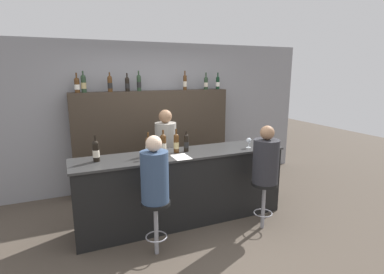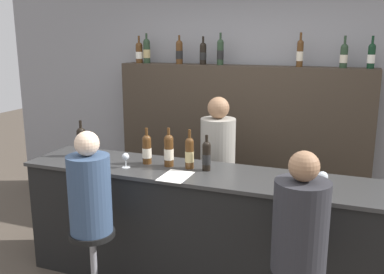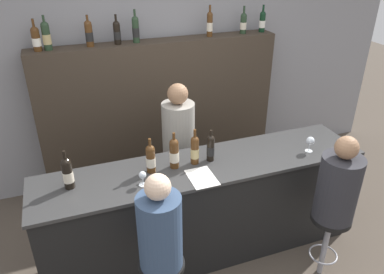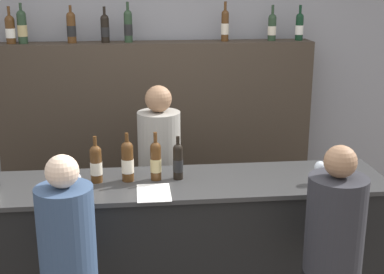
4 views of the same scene
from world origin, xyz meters
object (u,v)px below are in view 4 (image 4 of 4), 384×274
object	(u,v)px
wine_bottle_counter_4	(178,161)
guest_seated_left	(66,232)
wine_bottle_backbar_6	(272,27)
wine_glass_1	(320,168)
wine_bottle_counter_1	(96,163)
wine_bottle_counter_2	(128,161)
bartender	(160,187)
wine_bottle_backbar_4	(128,26)
wine_glass_0	(76,179)
wine_bottle_backbar_3	(105,28)
wine_bottle_backbar_0	(10,29)
wine_bottle_backbar_7	(299,26)
guest_seated_right	(336,220)
wine_bottle_backbar_1	(22,27)
wine_bottle_backbar_2	(71,27)
wine_bottle_counter_3	(156,160)
wine_bottle_backbar_5	(225,25)

from	to	relation	value
wine_bottle_counter_4	guest_seated_left	bearing A→B (deg)	-134.03
wine_bottle_backbar_6	wine_glass_1	bearing A→B (deg)	-91.14
wine_bottle_counter_1	wine_bottle_counter_2	world-z (taller)	wine_bottle_counter_2
bartender	wine_glass_1	bearing A→B (deg)	-37.49
wine_bottle_backbar_4	wine_glass_1	size ratio (longest dim) A/B	2.32
wine_glass_0	wine_bottle_counter_4	bearing A→B (deg)	14.50
wine_bottle_counter_1	wine_bottle_backbar_3	size ratio (longest dim) A/B	1.03
wine_bottle_backbar_0	wine_bottle_backbar_4	xyz separation A→B (m)	(0.98, 0.00, 0.02)
wine_bottle_backbar_7	bartender	world-z (taller)	wine_bottle_backbar_7
wine_bottle_counter_2	wine_glass_1	distance (m)	1.26
wine_bottle_backbar_3	guest_seated_left	size ratio (longest dim) A/B	0.40
guest_seated_right	wine_bottle_counter_1	bearing A→B (deg)	153.66
wine_bottle_backbar_1	guest_seated_right	xyz separation A→B (m)	(2.04, -2.02, -0.93)
wine_bottle_backbar_2	wine_bottle_backbar_6	size ratio (longest dim) A/B	1.02
wine_glass_1	guest_seated_right	xyz separation A→B (m)	(-0.08, -0.51, -0.13)
wine_bottle_counter_1	wine_bottle_backbar_1	bearing A→B (deg)	116.29
wine_bottle_counter_1	bartender	bearing A→B (deg)	54.08
wine_bottle_counter_1	guest_seated_right	world-z (taller)	guest_seated_right
wine_bottle_backbar_2	wine_glass_0	size ratio (longest dim) A/B	2.51
wine_bottle_backbar_3	wine_bottle_backbar_0	bearing A→B (deg)	-180.00
bartender	guest_seated_right	bearing A→B (deg)	-54.06
wine_bottle_counter_4	bartender	size ratio (longest dim) A/B	0.19
wine_glass_0	wine_bottle_counter_3	bearing A→B (deg)	18.51
wine_glass_1	bartender	world-z (taller)	bartender
wine_bottle_counter_2	bartender	bearing A→B (deg)	68.79
wine_bottle_counter_4	wine_bottle_backbar_6	xyz separation A→B (m)	(0.95, 1.34, 0.76)
wine_bottle_counter_1	wine_bottle_backbar_6	bearing A→B (deg)	41.92
wine_bottle_backbar_5	wine_glass_0	xyz separation A→B (m)	(-1.18, -1.50, -0.82)
wine_bottle_counter_3	wine_bottle_backbar_3	bearing A→B (deg)	105.20
wine_bottle_counter_3	wine_bottle_backbar_7	size ratio (longest dim) A/B	1.07
wine_bottle_counter_4	wine_bottle_backbar_3	size ratio (longest dim) A/B	0.98
wine_bottle_backbar_0	guest_seated_right	xyz separation A→B (m)	(2.14, -2.02, -0.91)
wine_bottle_counter_2	wine_bottle_backbar_0	bearing A→B (deg)	125.81
wine_bottle_backbar_7	wine_bottle_counter_4	bearing A→B (deg)	-131.85
guest_seated_left	bartender	bearing A→B (deg)	66.46
wine_bottle_counter_4	wine_bottle_backbar_3	xyz separation A→B (m)	(-0.51, 1.34, 0.76)
wine_bottle_backbar_6	wine_bottle_backbar_7	distance (m)	0.25
wine_glass_1	bartender	bearing A→B (deg)	142.51
wine_bottle_counter_2	wine_bottle_backbar_0	xyz separation A→B (m)	(-0.96, 1.34, 0.75)
wine_bottle_counter_2	wine_bottle_counter_4	bearing A→B (deg)	0.00
wine_bottle_counter_2	wine_bottle_counter_4	world-z (taller)	wine_bottle_counter_2
wine_bottle_counter_3	wine_bottle_backbar_0	bearing A→B (deg)	130.72
guest_seated_right	wine_bottle_backbar_6	bearing A→B (deg)	86.95
wine_bottle_backbar_5	wine_bottle_backbar_6	world-z (taller)	wine_bottle_backbar_5
wine_bottle_backbar_4	wine_bottle_backbar_6	distance (m)	1.26
wine_glass_0	wine_glass_1	bearing A→B (deg)	-0.00
wine_bottle_backbar_1	wine_bottle_backbar_6	bearing A→B (deg)	-0.00
wine_bottle_counter_2	wine_bottle_backbar_3	distance (m)	1.54
wine_bottle_backbar_1	wine_bottle_backbar_5	world-z (taller)	wine_bottle_backbar_5
bartender	wine_bottle_backbar_7	bearing A→B (deg)	29.28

